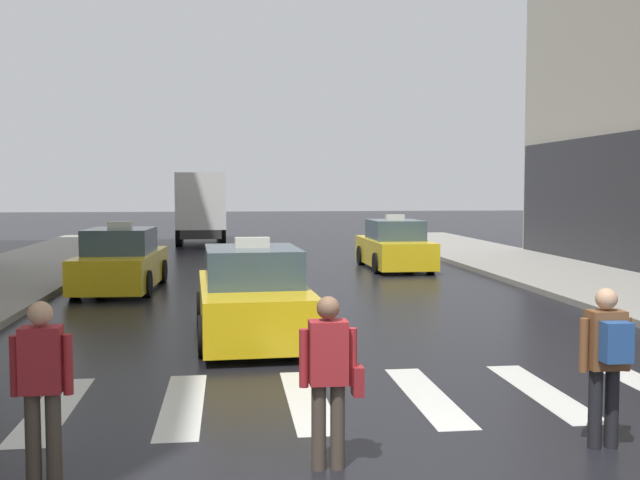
# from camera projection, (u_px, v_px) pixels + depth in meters

# --- Properties ---
(crosswalk_markings) EXTENTS (11.30, 2.80, 0.01)m
(crosswalk_markings) POSITION_uv_depth(u_px,v_px,m) (368.00, 397.00, 9.40)
(crosswalk_markings) COLOR silver
(crosswalk_markings) RESTS_ON ground
(taxi_lead) EXTENTS (2.09, 4.61, 1.80)m
(taxi_lead) POSITION_uv_depth(u_px,v_px,m) (252.00, 298.00, 13.11)
(taxi_lead) COLOR yellow
(taxi_lead) RESTS_ON ground
(taxi_second) EXTENTS (2.10, 4.62, 1.80)m
(taxi_second) POSITION_uv_depth(u_px,v_px,m) (121.00, 263.00, 19.31)
(taxi_second) COLOR yellow
(taxi_second) RESTS_ON ground
(taxi_third) EXTENTS (1.96, 4.55, 1.80)m
(taxi_third) POSITION_uv_depth(u_px,v_px,m) (394.00, 247.00, 24.48)
(taxi_third) COLOR yellow
(taxi_third) RESTS_ON ground
(box_truck) EXTENTS (2.52, 7.62, 3.35)m
(box_truck) POSITION_uv_depth(u_px,v_px,m) (200.00, 205.00, 35.39)
(box_truck) COLOR #2D2D2D
(box_truck) RESTS_ON ground
(pedestrian_with_backpack) EXTENTS (0.55, 0.43, 1.65)m
(pedestrian_with_backpack) POSITION_uv_depth(u_px,v_px,m) (607.00, 355.00, 7.50)
(pedestrian_with_backpack) COLOR black
(pedestrian_with_backpack) RESTS_ON ground
(pedestrian_with_handbag) EXTENTS (0.60, 0.24, 1.65)m
(pedestrian_with_handbag) POSITION_uv_depth(u_px,v_px,m) (330.00, 372.00, 6.96)
(pedestrian_with_handbag) COLOR #473D33
(pedestrian_with_handbag) RESTS_ON ground
(pedestrian_plain_coat) EXTENTS (0.55, 0.24, 1.65)m
(pedestrian_plain_coat) POSITION_uv_depth(u_px,v_px,m) (42.00, 380.00, 6.66)
(pedestrian_plain_coat) COLOR #473D33
(pedestrian_plain_coat) RESTS_ON ground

